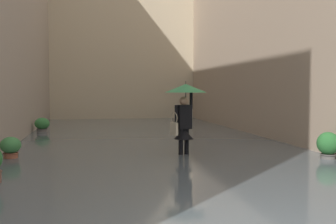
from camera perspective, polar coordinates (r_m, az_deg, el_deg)
ground_plane at (r=14.09m, az=-2.89°, el=-4.41°), size 60.00×60.00×0.00m
flood_water at (r=14.08m, az=-2.89°, el=-4.07°), size 9.03×26.27×0.17m
building_facade_far at (r=25.45m, az=-6.33°, el=14.41°), size 11.83×1.80×13.69m
person_wading at (r=10.72m, az=2.31°, el=1.12°), size 1.08×1.08×2.05m
potted_plant_mid_right at (r=17.03m, az=-16.83°, el=-1.81°), size 0.58×0.58×0.74m
potted_plant_near_right at (r=10.92m, az=-20.72°, el=-4.69°), size 0.50×0.50×0.68m
potted_plant_far_left at (r=10.81m, az=21.05°, el=-4.40°), size 0.54×0.54×0.82m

